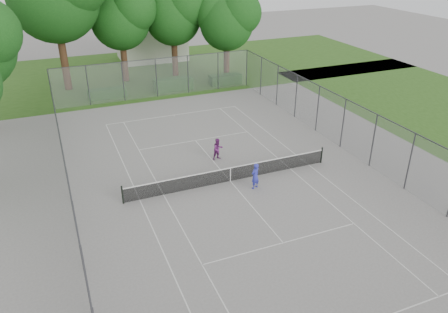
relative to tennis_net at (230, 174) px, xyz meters
name	(u,v)px	position (x,y,z in m)	size (l,w,h in m)	color
ground	(230,181)	(0.00, 0.00, -0.51)	(120.00, 120.00, 0.00)	slate
grass_far	(137,72)	(0.00, 26.00, -0.51)	(60.00, 20.00, 0.00)	#284E16
court_markings	(230,181)	(0.00, 0.00, -0.50)	(11.03, 23.83, 0.01)	silver
tennis_net	(230,174)	(0.00, 0.00, 0.00)	(12.87, 0.10, 1.10)	black
perimeter_fence	(231,154)	(0.00, 0.00, 1.30)	(18.08, 34.08, 3.52)	#38383D
tree_far_midleft	(121,15)	(-1.59, 23.10, 5.93)	(6.53, 5.96, 9.38)	#3C2315
tree_far_midright	(174,12)	(3.68, 23.10, 5.97)	(6.56, 5.99, 9.43)	#3C2315
tree_far_right	(228,19)	(8.19, 19.88, 5.47)	(6.06, 5.54, 8.72)	#3C2315
hedge_left	(107,93)	(-4.32, 18.46, -0.08)	(3.42, 1.03, 0.85)	#1E4A17
hedge_mid	(174,84)	(1.93, 18.26, 0.07)	(3.71, 1.06, 1.17)	#1E4A17
hedge_right	(225,79)	(7.27, 18.24, -0.03)	(3.20, 1.17, 0.96)	#1E4A17
house	(150,27)	(3.09, 31.13, 3.24)	(7.48, 5.79, 9.31)	beige
girl_player	(255,176)	(1.01, -1.25, 0.29)	(0.58, 0.38, 1.60)	#2F33B1
woman_player	(218,149)	(0.41, 3.02, 0.22)	(0.71, 0.56, 1.47)	#682267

